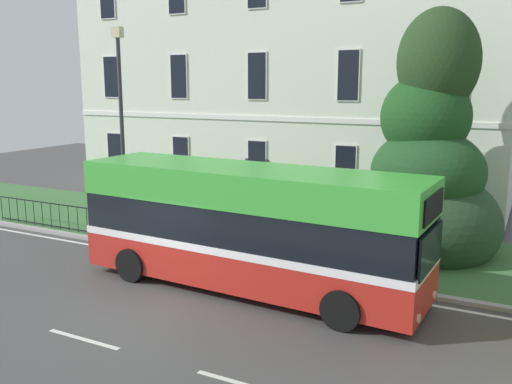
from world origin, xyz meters
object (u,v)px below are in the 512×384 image
(evergreen_tree, at_px, (429,175))
(single_decker_bus, at_px, (248,226))
(georgian_townhouse, at_px, (305,54))
(street_lamp_post, at_px, (122,120))

(evergreen_tree, distance_m, single_decker_bus, 6.63)
(georgian_townhouse, xyz_separation_m, single_decker_bus, (4.00, -13.58, -5.19))
(georgian_townhouse, bearing_deg, evergreen_tree, -46.65)
(evergreen_tree, height_order, single_decker_bus, evergreen_tree)
(single_decker_bus, bearing_deg, evergreen_tree, 58.38)
(georgian_townhouse, distance_m, single_decker_bus, 15.08)
(evergreen_tree, relative_size, street_lamp_post, 1.17)
(single_decker_bus, xyz_separation_m, street_lamp_post, (-6.38, 2.50, 2.51))
(single_decker_bus, bearing_deg, street_lamp_post, 161.26)
(street_lamp_post, bearing_deg, evergreen_tree, 16.23)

